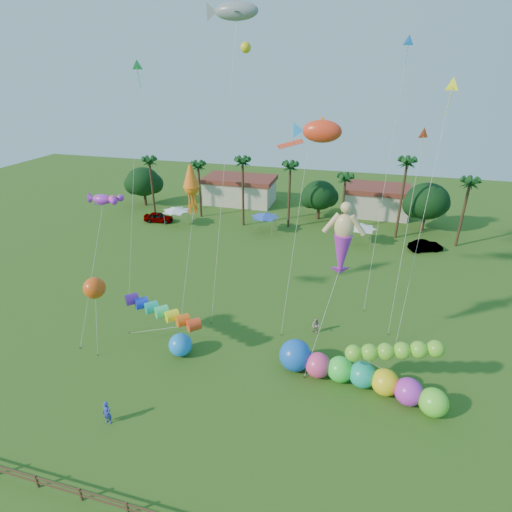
% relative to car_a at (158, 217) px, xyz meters
% --- Properties ---
extents(ground, '(160.00, 160.00, 0.00)m').
position_rel_car_a_xyz_m(ground, '(23.60, -36.75, -0.78)').
color(ground, '#285116').
rests_on(ground, ground).
extents(tree_line, '(69.46, 8.91, 11.00)m').
position_rel_car_a_xyz_m(tree_line, '(27.17, 7.25, 3.49)').
color(tree_line, '#3A2819').
rests_on(tree_line, ground).
extents(buildings_row, '(35.00, 7.00, 4.00)m').
position_rel_car_a_xyz_m(buildings_row, '(20.51, 13.25, 1.22)').
color(buildings_row, beige).
rests_on(buildings_row, ground).
extents(tent_row, '(31.00, 4.00, 0.60)m').
position_rel_car_a_xyz_m(tent_row, '(17.60, -0.42, 1.97)').
color(tent_row, white).
rests_on(tent_row, ground).
extents(car_a, '(4.78, 2.39, 1.56)m').
position_rel_car_a_xyz_m(car_a, '(0.00, 0.00, 0.00)').
color(car_a, '#4C4C54').
rests_on(car_a, ground).
extents(car_b, '(4.67, 3.16, 1.46)m').
position_rel_car_a_xyz_m(car_b, '(40.26, -0.70, -0.05)').
color(car_b, '#4C4C54').
rests_on(car_b, ground).
extents(spectator_a, '(0.69, 0.48, 1.82)m').
position_rel_car_a_xyz_m(spectator_a, '(15.85, -37.48, 0.13)').
color(spectator_a, '#323EB0').
rests_on(spectator_a, ground).
extents(spectator_b, '(0.95, 0.88, 1.58)m').
position_rel_car_a_xyz_m(spectator_b, '(28.40, -23.22, 0.01)').
color(spectator_b, '#A8948C').
rests_on(spectator_b, ground).
extents(caterpillar_inflatable, '(12.90, 4.70, 2.64)m').
position_rel_car_a_xyz_m(caterpillar_inflatable, '(31.97, -29.22, 0.32)').
color(caterpillar_inflatable, '#F23F7F').
rests_on(caterpillar_inflatable, ground).
extents(blue_ball, '(2.01, 2.01, 2.01)m').
position_rel_car_a_xyz_m(blue_ball, '(17.59, -29.35, 0.23)').
color(blue_ball, '#1C87FC').
rests_on(blue_ball, ground).
extents(rainbow_tube, '(9.02, 4.92, 3.95)m').
position_rel_car_a_xyz_m(rainbow_tube, '(17.20, -29.49, 2.65)').
color(rainbow_tube, '#F1411A').
rests_on(rainbow_tube, ground).
extents(green_worm, '(9.43, 1.33, 3.96)m').
position_rel_car_a_xyz_m(green_worm, '(31.90, -29.40, 2.42)').
color(green_worm, '#6FCD2D').
rests_on(green_worm, ground).
extents(orange_ball_kite, '(2.27, 2.42, 6.93)m').
position_rel_car_a_xyz_m(orange_ball_kite, '(10.67, -30.19, 5.24)').
color(orange_ball_kite, '#ED4F13').
rests_on(orange_ball_kite, ground).
extents(merman_kite, '(3.23, 4.68, 13.23)m').
position_rel_car_a_xyz_m(merman_kite, '(30.16, -25.89, 9.63)').
color(merman_kite, '#E4BF81').
rests_on(merman_kite, ground).
extents(fish_kite, '(5.37, 7.55, 18.64)m').
position_rel_car_a_xyz_m(fish_kite, '(27.24, -18.51, 16.78)').
color(fish_kite, '#FF3B1C').
rests_on(fish_kite, ground).
extents(shark_kite, '(5.01, 6.86, 27.54)m').
position_rel_car_a_xyz_m(shark_kite, '(19.71, -18.51, 25.87)').
color(shark_kite, gray).
rests_on(shark_kite, ground).
extents(squid_kite, '(1.62, 4.75, 14.76)m').
position_rel_car_a_xyz_m(squid_kite, '(16.03, -21.47, 11.78)').
color(squid_kite, orange).
rests_on(squid_kite, ground).
extents(lobster_kite, '(3.47, 6.25, 12.95)m').
position_rel_car_a_xyz_m(lobster_kite, '(9.78, -26.08, 11.55)').
color(lobster_kite, '#AF2AD2').
rests_on(lobster_kite, ground).
extents(delta_kite_red, '(1.06, 3.73, 18.18)m').
position_rel_car_a_xyz_m(delta_kite_red, '(35.45, -18.48, 16.48)').
color(delta_kite_red, '#F9431B').
rests_on(delta_kite_red, ground).
extents(delta_kite_yellow, '(1.91, 5.15, 21.90)m').
position_rel_car_a_xyz_m(delta_kite_yellow, '(36.86, -18.51, 20.13)').
color(delta_kite_yellow, '#F9FF1A').
rests_on(delta_kite_yellow, ground).
extents(delta_kite_green, '(2.06, 5.08, 23.21)m').
position_rel_car_a_xyz_m(delta_kite_green, '(10.33, -18.98, 21.28)').
color(delta_kite_green, green).
rests_on(delta_kite_green, ground).
extents(delta_kite_blue, '(1.46, 4.93, 25.09)m').
position_rel_car_a_xyz_m(delta_kite_blue, '(33.52, -13.66, 23.05)').
color(delta_kite_blue, blue).
rests_on(delta_kite_blue, ground).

